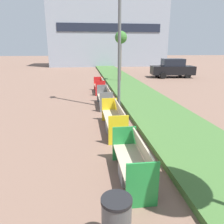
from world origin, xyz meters
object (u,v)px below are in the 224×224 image
bench_red_frame (100,87)px  litter_bin (116,223)px  bench_yellow_frame (114,121)px  sapling_tree_far (121,38)px  bench_grey_frame (105,99)px  parked_car_distant (172,68)px  bench_green_frame (133,165)px  street_lamp_post (120,2)px

bench_red_frame → litter_bin: size_ratio=2.34×
bench_yellow_frame → sapling_tree_far: bearing=79.5°
bench_red_frame → litter_bin: bench_red_frame is taller
bench_grey_frame → parked_car_distant: parked_car_distant is taller
bench_red_frame → litter_bin: 11.85m
bench_red_frame → parked_car_distant: (7.85, 6.94, 0.55)m
sapling_tree_far → bench_grey_frame: bearing=-105.1°
sapling_tree_far → bench_green_frame: bearing=-98.3°
litter_bin → sapling_tree_far: 16.60m
street_lamp_post → litter_bin: bearing=-99.3°
bench_yellow_frame → bench_red_frame: (-0.00, 7.04, -0.01)m
street_lamp_post → parked_car_distant: (7.24, 11.17, -3.86)m
street_lamp_post → parked_car_distant: bearing=57.1°
parked_car_distant → bench_grey_frame: bearing=-120.7°
parked_car_distant → bench_yellow_frame: bearing=-113.3°
bench_yellow_frame → parked_car_distant: parked_car_distant is taller
bench_yellow_frame → street_lamp_post: 5.25m
litter_bin → bench_yellow_frame: bearing=82.4°
bench_yellow_frame → litter_bin: bearing=-97.6°
street_lamp_post → parked_car_distant: street_lamp_post is taller
bench_yellow_frame → bench_green_frame: bearing=-90.1°
bench_yellow_frame → bench_red_frame: size_ratio=1.21×
bench_green_frame → street_lamp_post: 7.38m
bench_grey_frame → sapling_tree_far: sapling_tree_far is taller
sapling_tree_far → litter_bin: bearing=-99.7°
bench_yellow_frame → bench_red_frame: 7.04m
street_lamp_post → sapling_tree_far: 8.66m
street_lamp_post → sapling_tree_far: (1.48, 8.45, -1.12)m
bench_green_frame → litter_bin: (-0.63, -1.71, 0.07)m
bench_red_frame → bench_green_frame: bearing=-90.0°
bench_yellow_frame → sapling_tree_far: sapling_tree_far is taller
street_lamp_post → bench_green_frame: bearing=-96.0°
sapling_tree_far → parked_car_distant: sapling_tree_far is taller
sapling_tree_far → parked_car_distant: size_ratio=0.97×
litter_bin → sapling_tree_far: size_ratio=0.20×
litter_bin → street_lamp_post: bearing=80.7°
bench_green_frame → bench_yellow_frame: same height
bench_green_frame → parked_car_distant: (7.85, 17.06, 0.55)m
bench_yellow_frame → parked_car_distant: 16.04m
litter_bin → parked_car_distant: parked_car_distant is taller
bench_grey_frame → litter_bin: bearing=-94.4°
bench_grey_frame → bench_green_frame: bearing=-90.0°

